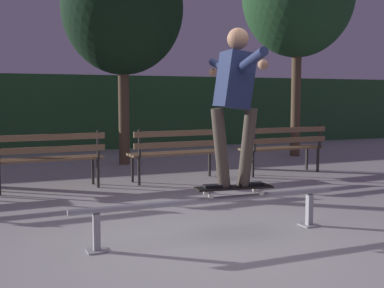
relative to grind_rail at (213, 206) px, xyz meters
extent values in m
plane|color=#ADAAA8|center=(0.00, -0.21, -0.31)|extent=(90.00, 90.00, 0.00)
cube|color=#2D5B33|center=(0.00, 9.08, 0.66)|extent=(24.00, 1.20, 1.95)
cylinder|color=#9E9EA3|center=(0.00, 0.00, 0.06)|extent=(2.80, 0.06, 0.06)
cube|color=#9E9EA3|center=(-1.15, 0.00, -0.14)|extent=(0.06, 0.06, 0.34)
cube|color=#9E9EA3|center=(-1.15, 0.00, -0.31)|extent=(0.18, 0.18, 0.01)
cube|color=#9E9EA3|center=(1.15, 0.00, -0.14)|extent=(0.06, 0.06, 0.34)
cube|color=#9E9EA3|center=(1.15, 0.00, -0.31)|extent=(0.18, 0.18, 0.01)
cube|color=black|center=(0.23, 0.00, 0.17)|extent=(0.80, 0.29, 0.02)
cube|color=black|center=(0.23, 0.00, 0.18)|extent=(0.78, 0.27, 0.00)
cube|color=#9E9EA3|center=(0.49, -0.03, 0.15)|extent=(0.07, 0.17, 0.02)
cube|color=#9E9EA3|center=(-0.03, 0.03, 0.15)|extent=(0.07, 0.17, 0.02)
cylinder|color=beige|center=(0.49, -0.11, 0.11)|extent=(0.06, 0.04, 0.05)
cylinder|color=beige|center=(0.50, 0.05, 0.11)|extent=(0.06, 0.04, 0.05)
cylinder|color=beige|center=(-0.04, -0.05, 0.11)|extent=(0.06, 0.04, 0.05)
cylinder|color=beige|center=(-0.02, 0.11, 0.11)|extent=(0.06, 0.04, 0.05)
cube|color=black|center=(0.41, -0.02, 0.19)|extent=(0.27, 0.13, 0.03)
cube|color=black|center=(0.05, 0.02, 0.19)|extent=(0.27, 0.13, 0.03)
cylinder|color=#473D33|center=(0.37, -0.02, 0.57)|extent=(0.22, 0.15, 0.79)
cylinder|color=#473D33|center=(0.09, 0.02, 0.57)|extent=(0.22, 0.15, 0.79)
cube|color=#1E284C|center=(0.23, 0.00, 1.23)|extent=(0.37, 0.39, 0.57)
cylinder|color=#1E284C|center=(0.19, -0.38, 1.39)|extent=(0.15, 0.61, 0.21)
cylinder|color=#1E284C|center=(0.27, 0.38, 1.39)|extent=(0.15, 0.61, 0.21)
sphere|color=#A37556|center=(0.16, -0.66, 1.34)|extent=(0.09, 0.09, 0.09)
sphere|color=#A37556|center=(0.30, 0.66, 1.34)|extent=(0.09, 0.09, 0.09)
sphere|color=#A37556|center=(0.26, 0.00, 1.63)|extent=(0.21, 0.21, 0.21)
cube|color=#282623|center=(-0.48, 3.43, -0.09)|extent=(0.04, 0.04, 0.44)
cube|color=#282623|center=(-0.47, 3.11, -0.09)|extent=(0.04, 0.04, 0.44)
cube|color=#282623|center=(-0.47, 3.07, 0.35)|extent=(0.04, 0.04, 0.44)
cube|color=brown|center=(-1.19, 3.38, 0.14)|extent=(1.60, 0.16, 0.04)
cube|color=brown|center=(-1.18, 3.24, 0.14)|extent=(1.60, 0.16, 0.04)
cube|color=brown|center=(-1.17, 3.10, 0.14)|extent=(1.60, 0.16, 0.04)
cube|color=brown|center=(-1.17, 3.03, 0.31)|extent=(1.60, 0.11, 0.09)
cube|color=brown|center=(-1.17, 3.03, 0.49)|extent=(1.60, 0.11, 0.09)
cube|color=#282623|center=(1.55, 3.43, -0.09)|extent=(0.04, 0.04, 0.44)
cube|color=#282623|center=(1.57, 3.11, -0.09)|extent=(0.04, 0.04, 0.44)
cube|color=#282623|center=(1.57, 3.07, 0.35)|extent=(0.04, 0.04, 0.44)
cube|color=#282623|center=(0.14, 3.37, -0.09)|extent=(0.04, 0.04, 0.44)
cube|color=#282623|center=(0.16, 3.05, -0.09)|extent=(0.04, 0.04, 0.44)
cube|color=#282623|center=(0.16, 3.01, 0.35)|extent=(0.04, 0.04, 0.44)
cube|color=brown|center=(0.85, 3.38, 0.14)|extent=(1.60, 0.16, 0.04)
cube|color=brown|center=(0.86, 3.24, 0.14)|extent=(1.60, 0.16, 0.04)
cube|color=brown|center=(0.86, 3.10, 0.14)|extent=(1.60, 0.16, 0.04)
cube|color=brown|center=(0.86, 3.03, 0.31)|extent=(1.60, 0.11, 0.09)
cube|color=brown|center=(0.86, 3.03, 0.49)|extent=(1.60, 0.11, 0.09)
cube|color=#282623|center=(3.59, 3.43, -0.09)|extent=(0.04, 0.04, 0.44)
cube|color=#282623|center=(3.60, 3.11, -0.09)|extent=(0.04, 0.04, 0.44)
cube|color=#282623|center=(3.60, 3.07, 0.35)|extent=(0.04, 0.04, 0.44)
cube|color=#282623|center=(2.18, 3.37, -0.09)|extent=(0.04, 0.04, 0.44)
cube|color=#282623|center=(2.19, 3.05, -0.09)|extent=(0.04, 0.04, 0.44)
cube|color=#282623|center=(2.20, 3.01, 0.35)|extent=(0.04, 0.04, 0.44)
cube|color=brown|center=(2.88, 3.38, 0.14)|extent=(1.60, 0.16, 0.04)
cube|color=brown|center=(2.89, 3.24, 0.14)|extent=(1.60, 0.16, 0.04)
cube|color=brown|center=(2.90, 3.10, 0.14)|extent=(1.60, 0.16, 0.04)
cube|color=brown|center=(2.90, 3.03, 0.31)|extent=(1.60, 0.11, 0.09)
cube|color=brown|center=(2.90, 3.03, 0.49)|extent=(1.60, 0.11, 0.09)
cylinder|color=brown|center=(0.59, 5.54, 0.75)|extent=(0.22, 0.22, 2.13)
ellipsoid|color=black|center=(0.59, 5.54, 2.85)|extent=(2.44, 2.44, 2.68)
cylinder|color=brown|center=(4.66, 5.38, 0.99)|extent=(0.22, 0.22, 2.61)
camera|label=1|loc=(-2.03, -4.31, 1.06)|focal=46.22mm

